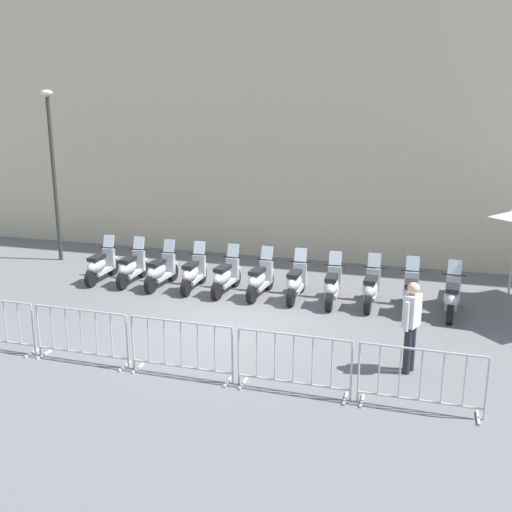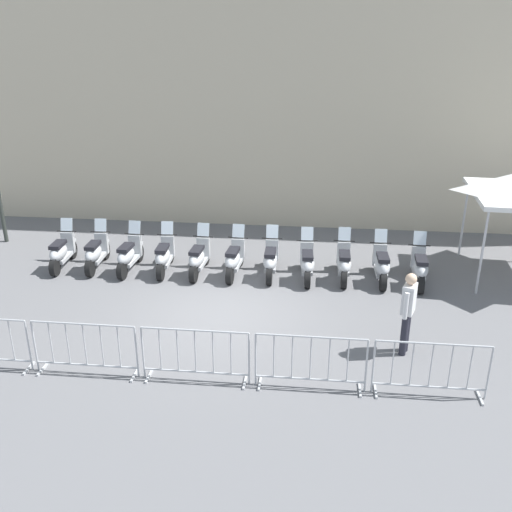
% 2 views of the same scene
% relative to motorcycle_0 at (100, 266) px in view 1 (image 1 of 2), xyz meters
% --- Properties ---
extents(ground_plane, '(120.00, 120.00, 0.00)m').
position_rel_motorcycle_0_xyz_m(ground_plane, '(4.88, -1.94, -0.45)').
color(ground_plane, slate).
extents(building_facade, '(28.10, 4.17, 10.63)m').
position_rel_motorcycle_0_xyz_m(building_facade, '(4.39, 5.69, 4.86)').
color(building_facade, beige).
rests_on(building_facade, ground).
extents(motorcycle_0, '(0.59, 1.72, 1.24)m').
position_rel_motorcycle_0_xyz_m(motorcycle_0, '(0.00, 0.00, 0.00)').
color(motorcycle_0, black).
rests_on(motorcycle_0, ground).
extents(motorcycle_1, '(0.58, 1.72, 1.24)m').
position_rel_motorcycle_0_xyz_m(motorcycle_1, '(0.94, 0.11, 0.00)').
color(motorcycle_1, black).
rests_on(motorcycle_1, ground).
extents(motorcycle_2, '(0.56, 1.72, 1.24)m').
position_rel_motorcycle_0_xyz_m(motorcycle_2, '(1.89, 0.10, 0.00)').
color(motorcycle_2, black).
rests_on(motorcycle_2, ground).
extents(motorcycle_3, '(0.59, 1.72, 1.24)m').
position_rel_motorcycle_0_xyz_m(motorcycle_3, '(2.84, 0.20, 0.00)').
color(motorcycle_3, black).
rests_on(motorcycle_3, ground).
extents(motorcycle_4, '(0.56, 1.72, 1.24)m').
position_rel_motorcycle_0_xyz_m(motorcycle_4, '(3.78, 0.23, 0.00)').
color(motorcycle_4, black).
rests_on(motorcycle_4, ground).
extents(motorcycle_5, '(0.56, 1.72, 1.24)m').
position_rel_motorcycle_0_xyz_m(motorcycle_5, '(4.73, 0.30, 0.00)').
color(motorcycle_5, black).
rests_on(motorcycle_5, ground).
extents(motorcycle_6, '(0.56, 1.73, 1.24)m').
position_rel_motorcycle_0_xyz_m(motorcycle_6, '(5.68, 0.41, 0.00)').
color(motorcycle_6, black).
rests_on(motorcycle_6, ground).
extents(motorcycle_7, '(0.59, 1.72, 1.24)m').
position_rel_motorcycle_0_xyz_m(motorcycle_7, '(6.63, 0.40, 0.00)').
color(motorcycle_7, black).
rests_on(motorcycle_7, ground).
extents(motorcycle_8, '(0.56, 1.73, 1.24)m').
position_rel_motorcycle_0_xyz_m(motorcycle_8, '(7.57, 0.55, 0.00)').
color(motorcycle_8, black).
rests_on(motorcycle_8, ground).
extents(motorcycle_9, '(0.56, 1.73, 1.24)m').
position_rel_motorcycle_0_xyz_m(motorcycle_9, '(8.52, 0.57, 0.00)').
color(motorcycle_9, black).
rests_on(motorcycle_9, ground).
extents(motorcycle_10, '(0.56, 1.72, 1.24)m').
position_rel_motorcycle_0_xyz_m(motorcycle_10, '(9.47, 0.56, 0.00)').
color(motorcycle_10, black).
rests_on(motorcycle_10, ground).
extents(barrier_segment_1, '(2.00, 0.56, 1.07)m').
position_rel_motorcycle_0_xyz_m(barrier_segment_1, '(2.96, -4.66, 0.07)').
color(barrier_segment_1, '#B2B5B7').
rests_on(barrier_segment_1, ground).
extents(barrier_segment_2, '(2.00, 0.56, 1.07)m').
position_rel_motorcycle_0_xyz_m(barrier_segment_2, '(5.04, -4.52, 0.07)').
color(barrier_segment_2, '#B2B5B7').
rests_on(barrier_segment_2, ground).
extents(barrier_segment_3, '(2.00, 0.56, 1.07)m').
position_rel_motorcycle_0_xyz_m(barrier_segment_3, '(7.12, -4.39, 0.07)').
color(barrier_segment_3, '#B2B5B7').
rests_on(barrier_segment_3, ground).
extents(barrier_segment_4, '(2.00, 0.56, 1.07)m').
position_rel_motorcycle_0_xyz_m(barrier_segment_4, '(9.20, -4.26, 0.07)').
color(barrier_segment_4, '#B2B5B7').
rests_on(barrier_segment_4, ground).
extents(street_lamp, '(0.36, 0.36, 5.38)m').
position_rel_motorcycle_0_xyz_m(street_lamp, '(-2.74, 1.61, 2.82)').
color(street_lamp, '#2D332D').
rests_on(street_lamp, ground).
extents(officer_near_row_end, '(0.32, 0.53, 1.73)m').
position_rel_motorcycle_0_xyz_m(officer_near_row_end, '(8.87, -2.87, 0.53)').
color(officer_near_row_end, '#23232D').
rests_on(officer_near_row_end, ground).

